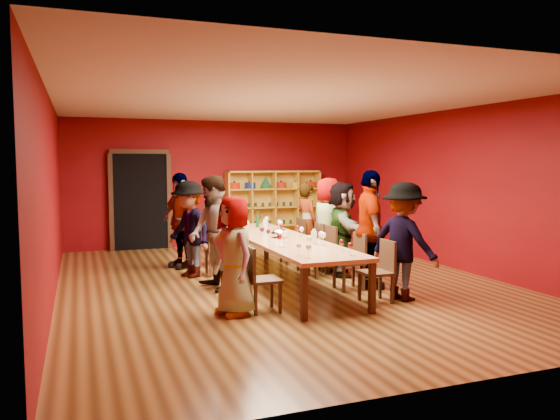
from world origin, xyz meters
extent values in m
cube|color=#4C2F14|center=(0.00, 0.00, -0.01)|extent=(7.10, 9.10, 0.02)
cube|color=#5B0408|center=(0.00, 4.51, 1.50)|extent=(7.10, 0.02, 3.00)
cube|color=#5B0408|center=(0.00, -4.51, 1.50)|extent=(7.10, 0.02, 3.00)
cube|color=#5B0408|center=(-3.51, 0.00, 1.50)|extent=(0.02, 9.10, 3.00)
cube|color=#5B0408|center=(3.51, 0.00, 1.50)|extent=(0.02, 9.10, 3.00)
cube|color=silver|center=(0.00, 0.00, 3.01)|extent=(7.10, 9.10, 0.02)
cube|color=tan|center=(0.00, 0.00, 0.72)|extent=(1.10, 4.50, 0.06)
cube|color=black|center=(-0.49, -2.17, 0.34)|extent=(0.08, 0.08, 0.69)
cube|color=black|center=(-0.49, 2.17, 0.34)|extent=(0.08, 0.08, 0.69)
cube|color=black|center=(0.49, -2.17, 0.34)|extent=(0.08, 0.08, 0.69)
cube|color=black|center=(0.49, 2.17, 0.34)|extent=(0.08, 0.08, 0.69)
cube|color=black|center=(-1.80, 4.44, 1.10)|extent=(1.20, 0.14, 2.20)
cube|color=black|center=(-1.80, 4.37, 2.25)|extent=(1.32, 0.06, 0.10)
cube|color=black|center=(-2.45, 4.37, 1.10)|extent=(0.10, 0.06, 2.20)
cube|color=black|center=(-1.15, 4.37, 1.10)|extent=(0.10, 0.06, 2.20)
cube|color=gold|center=(0.22, 4.28, 0.90)|extent=(0.04, 0.40, 1.80)
cube|color=gold|center=(2.58, 4.28, 0.90)|extent=(0.04, 0.40, 1.80)
cube|color=gold|center=(1.40, 4.28, 1.78)|extent=(2.40, 0.40, 0.04)
cube|color=gold|center=(1.40, 4.28, 0.02)|extent=(2.40, 0.40, 0.04)
cube|color=gold|center=(1.40, 4.47, 0.90)|extent=(2.40, 0.02, 1.80)
cube|color=gold|center=(1.40, 4.28, 0.45)|extent=(2.36, 0.38, 0.03)
cube|color=gold|center=(1.40, 4.28, 0.90)|extent=(2.36, 0.38, 0.03)
cube|color=gold|center=(1.40, 4.28, 1.35)|extent=(2.36, 0.38, 0.03)
cube|color=gold|center=(0.80, 4.28, 0.90)|extent=(0.03, 0.38, 1.76)
cube|color=gold|center=(1.40, 4.28, 0.90)|extent=(0.03, 0.38, 1.76)
cube|color=gold|center=(2.00, 4.28, 0.90)|extent=(0.03, 0.38, 1.76)
cylinder|color=red|center=(0.40, 4.28, 1.44)|extent=(0.26, 0.26, 0.15)
sphere|color=black|center=(0.40, 4.28, 1.53)|extent=(0.05, 0.05, 0.05)
cylinder|color=navy|center=(0.80, 4.28, 1.44)|extent=(0.26, 0.26, 0.15)
sphere|color=black|center=(0.80, 4.28, 1.53)|extent=(0.05, 0.05, 0.05)
cylinder|color=#1B6C3E|center=(1.20, 4.28, 1.41)|extent=(0.26, 0.26, 0.08)
cone|color=#1B6C3E|center=(1.20, 4.28, 1.56)|extent=(0.24, 0.24, 0.22)
cylinder|color=red|center=(1.60, 4.28, 1.44)|extent=(0.26, 0.26, 0.15)
sphere|color=black|center=(1.60, 4.28, 1.53)|extent=(0.05, 0.05, 0.05)
cylinder|color=gold|center=(2.00, 4.28, 1.44)|extent=(0.26, 0.26, 0.15)
sphere|color=black|center=(2.00, 4.28, 1.53)|extent=(0.05, 0.05, 0.05)
cylinder|color=red|center=(2.40, 4.28, 1.44)|extent=(0.26, 0.26, 0.15)
sphere|color=black|center=(2.40, 4.28, 1.53)|extent=(0.05, 0.05, 0.05)
cylinder|color=#1B3221|center=(0.38, 4.28, 0.52)|extent=(0.07, 0.07, 0.10)
cylinder|color=#1B3221|center=(0.56, 4.28, 0.52)|extent=(0.07, 0.07, 0.10)
cylinder|color=#1B3221|center=(0.75, 4.28, 0.52)|extent=(0.07, 0.07, 0.10)
cylinder|color=#1B3221|center=(0.93, 4.28, 0.52)|extent=(0.07, 0.07, 0.10)
cylinder|color=#1B3221|center=(1.12, 4.28, 0.52)|extent=(0.07, 0.07, 0.10)
cylinder|color=#1B3221|center=(1.30, 4.28, 0.52)|extent=(0.07, 0.07, 0.10)
cylinder|color=#1B3221|center=(1.49, 4.28, 0.52)|extent=(0.07, 0.07, 0.10)
cylinder|color=#1B3221|center=(1.67, 4.28, 0.52)|extent=(0.07, 0.07, 0.10)
cylinder|color=#1B3221|center=(1.86, 4.28, 0.52)|extent=(0.07, 0.07, 0.10)
cylinder|color=#1B3221|center=(2.04, 4.28, 0.52)|extent=(0.07, 0.07, 0.10)
cylinder|color=#1B3221|center=(2.23, 4.28, 0.52)|extent=(0.07, 0.07, 0.10)
cylinder|color=#1B3221|center=(2.42, 4.28, 0.52)|extent=(0.07, 0.07, 0.10)
cylinder|color=#1B3221|center=(0.38, 4.28, 0.97)|extent=(0.07, 0.07, 0.10)
cylinder|color=#1B3221|center=(0.56, 4.28, 0.97)|extent=(0.07, 0.07, 0.10)
cylinder|color=#1B3221|center=(0.75, 4.28, 0.97)|extent=(0.07, 0.07, 0.10)
cylinder|color=#1B3221|center=(0.93, 4.28, 0.97)|extent=(0.07, 0.07, 0.10)
cylinder|color=#1B3221|center=(1.12, 4.28, 0.97)|extent=(0.07, 0.07, 0.10)
cylinder|color=#1B3221|center=(1.30, 4.28, 0.97)|extent=(0.07, 0.07, 0.10)
cylinder|color=#1B3221|center=(1.49, 4.28, 0.97)|extent=(0.07, 0.07, 0.10)
cylinder|color=#1B3221|center=(1.67, 4.28, 0.97)|extent=(0.07, 0.07, 0.10)
cylinder|color=#1B3221|center=(1.86, 4.28, 0.97)|extent=(0.07, 0.07, 0.10)
cylinder|color=#1B3221|center=(2.04, 4.28, 0.97)|extent=(0.07, 0.07, 0.10)
cylinder|color=#1B3221|center=(2.23, 4.28, 0.97)|extent=(0.07, 0.07, 0.10)
cylinder|color=#1B3221|center=(2.42, 4.28, 0.97)|extent=(0.07, 0.07, 0.10)
cube|color=black|center=(-0.83, -1.59, 0.43)|extent=(0.42, 0.42, 0.04)
cube|color=black|center=(-1.02, -1.59, 0.67)|extent=(0.04, 0.40, 0.44)
cube|color=black|center=(-1.00, -1.76, 0.21)|extent=(0.04, 0.04, 0.41)
cube|color=black|center=(-0.66, -1.76, 0.21)|extent=(0.04, 0.04, 0.41)
cube|color=black|center=(-1.00, -1.42, 0.21)|extent=(0.04, 0.04, 0.41)
cube|color=black|center=(-0.66, -1.42, 0.21)|extent=(0.04, 0.04, 0.41)
imported|color=#131634|center=(-1.24, -1.59, 0.79)|extent=(0.59, 0.85, 1.57)
cube|color=black|center=(-0.83, -0.15, 0.43)|extent=(0.42, 0.42, 0.04)
cube|color=black|center=(-1.02, -0.15, 0.67)|extent=(0.04, 0.40, 0.44)
cube|color=black|center=(-1.00, -0.32, 0.21)|extent=(0.04, 0.04, 0.41)
cube|color=black|center=(-0.66, -0.32, 0.21)|extent=(0.04, 0.04, 0.41)
cube|color=black|center=(-1.00, 0.02, 0.21)|extent=(0.04, 0.04, 0.41)
cube|color=black|center=(-0.66, 0.02, 0.21)|extent=(0.04, 0.04, 0.41)
imported|color=#151C3B|center=(-1.18, -0.15, 0.90)|extent=(0.60, 0.94, 1.81)
cube|color=black|center=(-0.83, 0.98, 0.43)|extent=(0.42, 0.42, 0.04)
cube|color=black|center=(-1.02, 0.98, 0.67)|extent=(0.04, 0.40, 0.44)
cube|color=black|center=(-1.00, 0.81, 0.21)|extent=(0.04, 0.04, 0.41)
cube|color=black|center=(-0.66, 0.81, 0.21)|extent=(0.04, 0.04, 0.41)
cube|color=black|center=(-1.00, 1.15, 0.21)|extent=(0.04, 0.04, 0.41)
cube|color=black|center=(-0.66, 1.15, 0.21)|extent=(0.04, 0.04, 0.41)
imported|color=#5476AE|center=(-1.34, 0.98, 0.84)|extent=(0.85, 1.18, 1.69)
cube|color=black|center=(-0.83, 1.89, 0.43)|extent=(0.42, 0.42, 0.04)
cube|color=black|center=(-1.02, 1.89, 0.67)|extent=(0.04, 0.40, 0.44)
cube|color=black|center=(-1.00, 1.72, 0.21)|extent=(0.04, 0.04, 0.41)
cube|color=black|center=(-0.66, 1.72, 0.21)|extent=(0.04, 0.04, 0.41)
cube|color=black|center=(-1.00, 2.06, 0.21)|extent=(0.04, 0.04, 0.41)
cube|color=black|center=(-0.66, 2.06, 0.21)|extent=(0.04, 0.04, 0.41)
imported|color=tan|center=(-1.33, 1.89, 0.91)|extent=(0.87, 1.17, 1.81)
cube|color=black|center=(0.83, -1.69, 0.43)|extent=(0.42, 0.42, 0.04)
cube|color=black|center=(1.02, -1.69, 0.67)|extent=(0.04, 0.40, 0.44)
cube|color=black|center=(0.66, -1.86, 0.21)|extent=(0.04, 0.04, 0.41)
cube|color=black|center=(1.00, -1.86, 0.21)|extent=(0.04, 0.04, 0.41)
cube|color=black|center=(0.66, -1.52, 0.21)|extent=(0.04, 0.04, 0.41)
cube|color=black|center=(1.00, -1.52, 0.21)|extent=(0.04, 0.04, 0.41)
imported|color=#BE7F8D|center=(1.29, -1.69, 0.86)|extent=(0.83, 1.20, 1.72)
cube|color=black|center=(0.83, -0.85, 0.43)|extent=(0.42, 0.42, 0.04)
cube|color=black|center=(1.02, -0.85, 0.67)|extent=(0.04, 0.40, 0.44)
cube|color=black|center=(0.66, -1.02, 0.21)|extent=(0.04, 0.04, 0.41)
cube|color=black|center=(1.00, -1.02, 0.21)|extent=(0.04, 0.04, 0.41)
cube|color=black|center=(0.66, -0.68, 0.21)|extent=(0.04, 0.04, 0.41)
cube|color=black|center=(1.00, -0.68, 0.21)|extent=(0.04, 0.04, 0.41)
imported|color=#48484D|center=(1.20, -0.85, 0.94)|extent=(0.81, 1.20, 1.88)
cube|color=black|center=(0.83, 0.18, 0.43)|extent=(0.42, 0.42, 0.04)
cube|color=black|center=(1.02, 0.18, 0.67)|extent=(0.04, 0.40, 0.44)
cube|color=black|center=(0.66, 0.01, 0.21)|extent=(0.04, 0.04, 0.41)
cube|color=black|center=(1.00, 0.01, 0.21)|extent=(0.04, 0.04, 0.41)
cube|color=black|center=(0.66, 0.35, 0.21)|extent=(0.04, 0.04, 0.41)
cube|color=black|center=(1.00, 0.35, 0.21)|extent=(0.04, 0.04, 0.41)
imported|color=#5573AF|center=(1.22, 0.18, 0.83)|extent=(0.84, 1.61, 1.67)
cube|color=black|center=(0.83, 0.67, 0.43)|extent=(0.42, 0.42, 0.04)
cube|color=black|center=(1.02, 0.67, 0.67)|extent=(0.04, 0.40, 0.44)
cube|color=black|center=(0.66, 0.50, 0.21)|extent=(0.04, 0.04, 0.41)
cube|color=black|center=(1.00, 0.50, 0.21)|extent=(0.04, 0.04, 0.41)
cube|color=black|center=(0.66, 0.84, 0.21)|extent=(0.04, 0.04, 0.41)
cube|color=black|center=(1.00, 0.84, 0.21)|extent=(0.04, 0.04, 0.41)
imported|color=#D28D8F|center=(1.18, 0.67, 0.86)|extent=(0.55, 0.89, 1.72)
cube|color=black|center=(0.83, 1.58, 0.43)|extent=(0.42, 0.42, 0.04)
cube|color=black|center=(1.02, 1.58, 0.67)|extent=(0.04, 0.40, 0.44)
cube|color=black|center=(0.66, 1.41, 0.21)|extent=(0.04, 0.04, 0.41)
cube|color=black|center=(1.00, 1.41, 0.21)|extent=(0.04, 0.04, 0.41)
cube|color=black|center=(0.66, 1.75, 0.21)|extent=(0.04, 0.04, 0.41)
cube|color=black|center=(1.00, 1.75, 0.21)|extent=(0.04, 0.04, 0.41)
imported|color=silver|center=(1.16, 1.58, 0.80)|extent=(0.52, 0.65, 1.59)
cylinder|color=white|center=(0.31, -1.63, 0.75)|extent=(0.06, 0.06, 0.01)
cylinder|color=white|center=(0.31, -1.63, 0.81)|extent=(0.01, 0.01, 0.10)
ellipsoid|color=#44070A|center=(0.31, -1.63, 0.89)|extent=(0.07, 0.07, 0.08)
cylinder|color=white|center=(-0.30, -0.96, 0.75)|extent=(0.06, 0.06, 0.01)
cylinder|color=white|center=(-0.30, -0.96, 0.81)|extent=(0.01, 0.01, 0.11)
ellipsoid|color=beige|center=(-0.30, -0.96, 0.90)|extent=(0.08, 0.08, 0.09)
cylinder|color=white|center=(-0.31, -1.90, 0.75)|extent=(0.06, 0.06, 0.01)
cylinder|color=white|center=(-0.31, -1.90, 0.81)|extent=(0.01, 0.01, 0.11)
ellipsoid|color=beige|center=(-0.31, -1.90, 0.90)|extent=(0.08, 0.08, 0.09)
cylinder|color=white|center=(0.33, 1.67, 0.75)|extent=(0.06, 0.06, 0.01)
cylinder|color=white|center=(0.33, 1.67, 0.81)|extent=(0.01, 0.01, 0.11)
ellipsoid|color=white|center=(0.33, 1.67, 0.90)|extent=(0.08, 0.08, 0.09)
cylinder|color=white|center=(0.36, -0.05, 0.75)|extent=(0.06, 0.06, 0.01)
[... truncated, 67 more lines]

